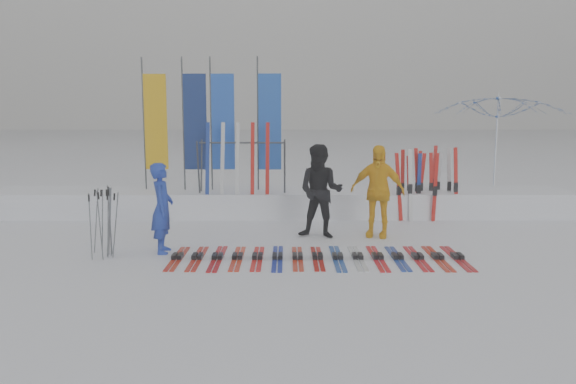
{
  "coord_description": "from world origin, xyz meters",
  "views": [
    {
      "loc": [
        0.17,
        -8.97,
        2.58
      ],
      "look_at": [
        0.2,
        1.6,
        1.0
      ],
      "focal_mm": 35.0,
      "sensor_mm": 36.0,
      "label": 1
    }
  ],
  "objects_px": {
    "person_black": "(321,191)",
    "tent_canopy": "(498,150)",
    "person_blue": "(162,208)",
    "ski_row": "(318,257)",
    "ski_rack": "(242,160)",
    "person_yellow": "(377,191)"
  },
  "relations": [
    {
      "from": "person_black",
      "to": "tent_canopy",
      "type": "xyz_separation_m",
      "value": [
        4.83,
        3.5,
        0.58
      ]
    },
    {
      "from": "person_blue",
      "to": "ski_row",
      "type": "relative_size",
      "value": 0.32
    },
    {
      "from": "person_black",
      "to": "person_blue",
      "type": "bearing_deg",
      "value": -142.25
    },
    {
      "from": "person_blue",
      "to": "ski_row",
      "type": "bearing_deg",
      "value": -103.89
    },
    {
      "from": "ski_rack",
      "to": "ski_row",
      "type": "bearing_deg",
      "value": -66.87
    },
    {
      "from": "person_black",
      "to": "tent_canopy",
      "type": "height_order",
      "value": "tent_canopy"
    },
    {
      "from": "person_yellow",
      "to": "ski_row",
      "type": "height_order",
      "value": "person_yellow"
    },
    {
      "from": "ski_row",
      "to": "ski_rack",
      "type": "height_order",
      "value": "ski_rack"
    },
    {
      "from": "person_black",
      "to": "ski_row",
      "type": "xyz_separation_m",
      "value": [
        -0.13,
        -1.63,
        -0.9
      ]
    },
    {
      "from": "person_blue",
      "to": "person_yellow",
      "type": "height_order",
      "value": "person_yellow"
    },
    {
      "from": "person_black",
      "to": "ski_row",
      "type": "height_order",
      "value": "person_black"
    },
    {
      "from": "ski_row",
      "to": "ski_rack",
      "type": "bearing_deg",
      "value": 113.13
    },
    {
      "from": "person_black",
      "to": "ski_row",
      "type": "bearing_deg",
      "value": -78.92
    },
    {
      "from": "person_black",
      "to": "ski_rack",
      "type": "height_order",
      "value": "person_black"
    },
    {
      "from": "person_blue",
      "to": "ski_rack",
      "type": "height_order",
      "value": "ski_rack"
    },
    {
      "from": "ski_row",
      "to": "person_blue",
      "type": "bearing_deg",
      "value": 170.86
    },
    {
      "from": "tent_canopy",
      "to": "ski_row",
      "type": "relative_size",
      "value": 0.67
    },
    {
      "from": "person_black",
      "to": "tent_canopy",
      "type": "bearing_deg",
      "value": 51.53
    },
    {
      "from": "tent_canopy",
      "to": "ski_row",
      "type": "xyz_separation_m",
      "value": [
        -4.96,
        -5.13,
        -1.48
      ]
    },
    {
      "from": "person_blue",
      "to": "person_yellow",
      "type": "relative_size",
      "value": 0.87
    },
    {
      "from": "ski_row",
      "to": "ski_rack",
      "type": "xyz_separation_m",
      "value": [
        -1.6,
        3.74,
        1.35
      ]
    },
    {
      "from": "person_yellow",
      "to": "tent_canopy",
      "type": "distance_m",
      "value": 5.06
    }
  ]
}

